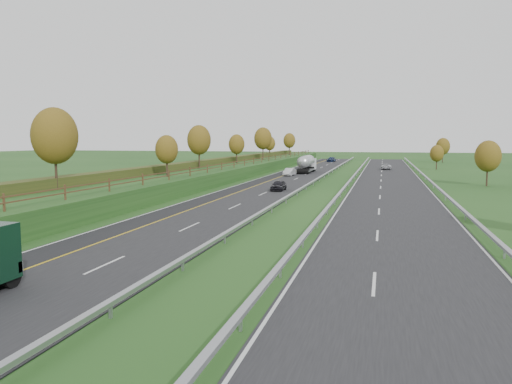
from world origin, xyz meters
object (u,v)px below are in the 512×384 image
car_silver_mid (290,172)px  car_oncoming (386,167)px  road_tanker (307,163)px  car_small_far (331,160)px  car_dark_near (279,185)px

car_silver_mid → car_oncoming: (17.38, 23.78, -0.06)m
road_tanker → car_small_far: 48.54m
car_dark_near → car_small_far: 84.80m
car_dark_near → car_oncoming: (13.88, 50.42, -0.04)m
car_dark_near → car_silver_mid: 26.87m
road_tanker → car_silver_mid: size_ratio=2.66×
car_dark_near → car_oncoming: bearing=74.9°
car_dark_near → car_silver_mid: bearing=97.8°
car_silver_mid → car_small_far: size_ratio=0.87×
car_dark_near → car_oncoming: car_dark_near is taller
road_tanker → car_dark_near: size_ratio=2.81×
car_silver_mid → car_small_far: (1.77, 58.14, 0.01)m
car_dark_near → car_silver_mid: (-3.49, 26.64, 0.01)m
car_silver_mid → car_oncoming: size_ratio=0.92×
car_oncoming → car_silver_mid: bearing=54.9°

